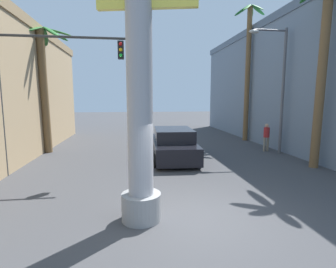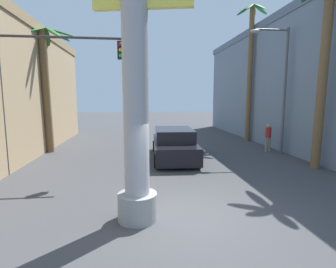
{
  "view_description": "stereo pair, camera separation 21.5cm",
  "coord_description": "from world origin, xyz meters",
  "px_view_note": "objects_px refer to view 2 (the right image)",
  "views": [
    {
      "loc": [
        -1.63,
        -6.27,
        3.11
      ],
      "look_at": [
        0.0,
        5.56,
        1.48
      ],
      "focal_mm": 28.0,
      "sensor_mm": 36.0,
      "label": 1
    },
    {
      "loc": [
        -1.42,
        -6.3,
        3.11
      ],
      "look_at": [
        0.0,
        5.56,
        1.48
      ],
      "focal_mm": 28.0,
      "sensor_mm": 36.0,
      "label": 2
    }
  ],
  "objects_px": {
    "palm_tree_mid_right": "(250,64)",
    "pedestrian_mid_right": "(268,135)",
    "car_lead": "(174,144)",
    "neon_sign_pole": "(135,18)",
    "palm_tree_mid_left": "(46,77)",
    "palm_tree_near_right": "(325,52)",
    "street_lamp": "(280,79)",
    "traffic_light_mast": "(47,76)"
  },
  "relations": [
    {
      "from": "palm_tree_mid_left",
      "to": "pedestrian_mid_right",
      "type": "relative_size",
      "value": 4.28
    },
    {
      "from": "traffic_light_mast",
      "to": "pedestrian_mid_right",
      "type": "bearing_deg",
      "value": 16.37
    },
    {
      "from": "traffic_light_mast",
      "to": "palm_tree_mid_right",
      "type": "height_order",
      "value": "palm_tree_mid_right"
    },
    {
      "from": "neon_sign_pole",
      "to": "pedestrian_mid_right",
      "type": "xyz_separation_m",
      "value": [
        7.63,
        7.88,
        -4.01
      ]
    },
    {
      "from": "palm_tree_near_right",
      "to": "palm_tree_mid_right",
      "type": "bearing_deg",
      "value": 88.53
    },
    {
      "from": "car_lead",
      "to": "pedestrian_mid_right",
      "type": "xyz_separation_m",
      "value": [
        5.73,
        1.11,
        0.21
      ]
    },
    {
      "from": "neon_sign_pole",
      "to": "palm_tree_mid_left",
      "type": "xyz_separation_m",
      "value": [
        -5.0,
        9.14,
        -0.68
      ]
    },
    {
      "from": "palm_tree_mid_left",
      "to": "neon_sign_pole",
      "type": "bearing_deg",
      "value": -61.33
    },
    {
      "from": "palm_tree_near_right",
      "to": "pedestrian_mid_right",
      "type": "distance_m",
      "value": 5.58
    },
    {
      "from": "traffic_light_mast",
      "to": "car_lead",
      "type": "xyz_separation_m",
      "value": [
        5.4,
        2.16,
        -3.26
      ]
    },
    {
      "from": "traffic_light_mast",
      "to": "palm_tree_near_right",
      "type": "relative_size",
      "value": 0.68
    },
    {
      "from": "pedestrian_mid_right",
      "to": "palm_tree_near_right",
      "type": "bearing_deg",
      "value": -85.01
    },
    {
      "from": "pedestrian_mid_right",
      "to": "car_lead",
      "type": "bearing_deg",
      "value": -169.06
    },
    {
      "from": "street_lamp",
      "to": "pedestrian_mid_right",
      "type": "bearing_deg",
      "value": 104.76
    },
    {
      "from": "car_lead",
      "to": "palm_tree_mid_right",
      "type": "bearing_deg",
      "value": 39.6
    },
    {
      "from": "car_lead",
      "to": "palm_tree_mid_left",
      "type": "xyz_separation_m",
      "value": [
        -6.9,
        2.36,
        3.54
      ]
    },
    {
      "from": "neon_sign_pole",
      "to": "traffic_light_mast",
      "type": "distance_m",
      "value": 5.87
    },
    {
      "from": "palm_tree_mid_right",
      "to": "pedestrian_mid_right",
      "type": "xyz_separation_m",
      "value": [
        -0.53,
        -4.07,
        -4.6
      ]
    },
    {
      "from": "car_lead",
      "to": "palm_tree_mid_left",
      "type": "relative_size",
      "value": 0.75
    },
    {
      "from": "car_lead",
      "to": "palm_tree_mid_right",
      "type": "xyz_separation_m",
      "value": [
        6.26,
        5.18,
        4.82
      ]
    },
    {
      "from": "neon_sign_pole",
      "to": "pedestrian_mid_right",
      "type": "bearing_deg",
      "value": 45.93
    },
    {
      "from": "palm_tree_mid_right",
      "to": "pedestrian_mid_right",
      "type": "bearing_deg",
      "value": -97.46
    },
    {
      "from": "car_lead",
      "to": "palm_tree_near_right",
      "type": "bearing_deg",
      "value": -23.92
    },
    {
      "from": "street_lamp",
      "to": "car_lead",
      "type": "relative_size",
      "value": 1.3
    },
    {
      "from": "neon_sign_pole",
      "to": "pedestrian_mid_right",
      "type": "distance_m",
      "value": 11.68
    },
    {
      "from": "traffic_light_mast",
      "to": "car_lead",
      "type": "distance_m",
      "value": 6.67
    },
    {
      "from": "neon_sign_pole",
      "to": "palm_tree_near_right",
      "type": "xyz_separation_m",
      "value": [
        7.96,
        4.09,
        0.07
      ]
    },
    {
      "from": "traffic_light_mast",
      "to": "palm_tree_mid_right",
      "type": "distance_m",
      "value": 13.87
    },
    {
      "from": "neon_sign_pole",
      "to": "palm_tree_mid_right",
      "type": "bearing_deg",
      "value": 55.67
    },
    {
      "from": "palm_tree_mid_right",
      "to": "pedestrian_mid_right",
      "type": "height_order",
      "value": "palm_tree_mid_right"
    },
    {
      "from": "palm_tree_mid_right",
      "to": "neon_sign_pole",
      "type": "bearing_deg",
      "value": -124.33
    },
    {
      "from": "palm_tree_mid_right",
      "to": "car_lead",
      "type": "bearing_deg",
      "value": -140.4
    },
    {
      "from": "palm_tree_mid_left",
      "to": "palm_tree_near_right",
      "type": "distance_m",
      "value": 13.93
    },
    {
      "from": "neon_sign_pole",
      "to": "pedestrian_mid_right",
      "type": "height_order",
      "value": "neon_sign_pole"
    },
    {
      "from": "neon_sign_pole",
      "to": "palm_tree_mid_right",
      "type": "relative_size",
      "value": 1.08
    },
    {
      "from": "neon_sign_pole",
      "to": "palm_tree_near_right",
      "type": "bearing_deg",
      "value": 27.17
    },
    {
      "from": "street_lamp",
      "to": "palm_tree_mid_right",
      "type": "height_order",
      "value": "palm_tree_mid_right"
    },
    {
      "from": "car_lead",
      "to": "pedestrian_mid_right",
      "type": "bearing_deg",
      "value": 10.94
    },
    {
      "from": "street_lamp",
      "to": "traffic_light_mast",
      "type": "height_order",
      "value": "street_lamp"
    },
    {
      "from": "car_lead",
      "to": "palm_tree_mid_right",
      "type": "relative_size",
      "value": 0.55
    },
    {
      "from": "palm_tree_mid_left",
      "to": "palm_tree_near_right",
      "type": "relative_size",
      "value": 0.86
    },
    {
      "from": "palm_tree_mid_right",
      "to": "palm_tree_near_right",
      "type": "height_order",
      "value": "palm_tree_mid_right"
    }
  ]
}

